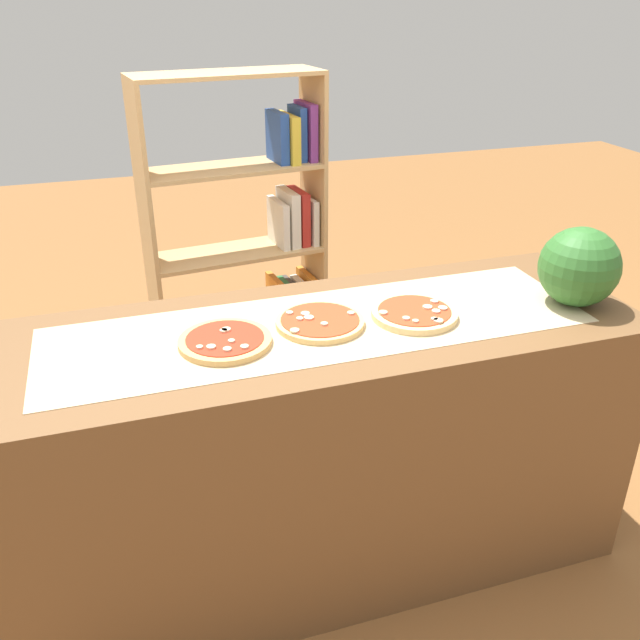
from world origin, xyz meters
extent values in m
plane|color=brown|center=(0.00, 0.00, 0.00)|extent=(12.00, 12.00, 0.00)
cube|color=brown|center=(0.00, 0.00, 0.48)|extent=(2.09, 0.71, 0.96)
cube|color=tan|center=(0.00, 0.00, 0.96)|extent=(1.73, 0.49, 0.00)
cylinder|color=tan|center=(-0.31, -0.03, 0.97)|extent=(0.28, 0.28, 0.02)
cylinder|color=red|center=(-0.31, -0.03, 0.98)|extent=(0.23, 0.23, 0.00)
cylinder|color=#C6B28E|center=(-0.31, 0.01, 0.99)|extent=(0.02, 0.02, 0.01)
cylinder|color=#C6B28E|center=(-0.30, -0.07, 0.99)|extent=(0.02, 0.02, 0.01)
cylinder|color=#C6B28E|center=(-0.27, -0.11, 0.99)|extent=(0.02, 0.02, 0.01)
cylinder|color=#C6B28E|center=(-0.39, -0.08, 0.99)|extent=(0.02, 0.02, 0.01)
cylinder|color=#C6B28E|center=(-0.32, -0.11, 0.99)|extent=(0.03, 0.03, 0.01)
cylinder|color=#C6B28E|center=(-0.30, 0.01, 0.99)|extent=(0.03, 0.03, 0.01)
cylinder|color=#C6B28E|center=(-0.36, -0.08, 0.99)|extent=(0.03, 0.03, 0.01)
cylinder|color=#DBB26B|center=(0.00, 0.00, 0.97)|extent=(0.28, 0.28, 0.02)
cylinder|color=red|center=(0.00, 0.00, 0.98)|extent=(0.25, 0.25, 0.00)
cylinder|color=#C6B28E|center=(-0.08, 0.07, 0.99)|extent=(0.02, 0.02, 0.01)
cylinder|color=#C6B28E|center=(0.11, 0.01, 0.99)|extent=(0.02, 0.02, 0.01)
cylinder|color=#C6B28E|center=(-0.10, -0.06, 0.99)|extent=(0.03, 0.03, 0.01)
cylinder|color=#C6B28E|center=(-0.04, 0.04, 0.99)|extent=(0.03, 0.03, 0.01)
cylinder|color=#C6B28E|center=(-0.06, 0.02, 0.99)|extent=(0.02, 0.02, 0.01)
cylinder|color=#C6B28E|center=(0.00, -0.04, 0.99)|extent=(0.02, 0.02, 0.01)
cylinder|color=#C6B28E|center=(-0.03, 0.01, 0.99)|extent=(0.03, 0.03, 0.01)
cylinder|color=#E5C17F|center=(0.31, -0.04, 0.97)|extent=(0.28, 0.28, 0.02)
cylinder|color=red|center=(0.31, -0.04, 0.98)|extent=(0.24, 0.24, 0.00)
cylinder|color=#C6B28E|center=(0.40, -0.06, 0.99)|extent=(0.03, 0.03, 0.01)
cylinder|color=#C6B28E|center=(0.34, -0.12, 0.99)|extent=(0.02, 0.02, 0.01)
cylinder|color=#C6B28E|center=(0.20, -0.03, 0.99)|extent=(0.03, 0.03, 0.01)
cylinder|color=#C6B28E|center=(0.28, -0.12, 0.99)|extent=(0.02, 0.02, 0.01)
cylinder|color=#C6B28E|center=(0.40, 0.00, 0.99)|extent=(0.03, 0.03, 0.01)
cylinder|color=#C6B28E|center=(0.36, -0.03, 0.99)|extent=(0.03, 0.03, 0.01)
cylinder|color=#C6B28E|center=(0.37, -0.07, 0.99)|extent=(0.03, 0.03, 0.01)
cylinder|color=#C6B28E|center=(0.35, -0.14, 0.99)|extent=(0.03, 0.03, 0.01)
cylinder|color=#C6B28E|center=(0.26, -0.09, 0.99)|extent=(0.02, 0.02, 0.01)
sphere|color=#2D6628|center=(0.87, -0.10, 1.09)|extent=(0.27, 0.27, 0.27)
cube|color=tan|center=(0.35, 1.18, 0.80)|extent=(0.05, 0.29, 1.61)
cube|color=tan|center=(-0.44, 1.09, 0.80)|extent=(0.05, 0.29, 1.61)
cube|color=tan|center=(-0.05, 1.14, 0.01)|extent=(0.80, 0.37, 0.02)
cube|color=orange|center=(0.31, 1.18, 0.11)|extent=(0.06, 0.21, 0.19)
cube|color=orange|center=(0.26, 1.17, 0.13)|extent=(0.06, 0.19, 0.22)
cube|color=orange|center=(0.22, 1.17, 0.10)|extent=(0.06, 0.23, 0.17)
cube|color=#2D753D|center=(0.17, 1.16, 0.11)|extent=(0.05, 0.22, 0.18)
cube|color=orange|center=(0.13, 1.16, 0.10)|extent=(0.05, 0.20, 0.16)
cube|color=gold|center=(0.09, 1.15, 0.12)|extent=(0.06, 0.20, 0.20)
cube|color=tan|center=(-0.05, 1.14, 0.41)|extent=(0.80, 0.37, 0.02)
cube|color=orange|center=(0.31, 1.18, 0.53)|extent=(0.06, 0.23, 0.22)
cube|color=silver|center=(0.27, 1.17, 0.51)|extent=(0.06, 0.17, 0.19)
cube|color=#47423D|center=(0.23, 1.17, 0.51)|extent=(0.05, 0.22, 0.19)
cube|color=#2D753D|center=(0.19, 1.16, 0.51)|extent=(0.06, 0.19, 0.19)
cube|color=orange|center=(0.15, 1.16, 0.52)|extent=(0.06, 0.24, 0.22)
cube|color=tan|center=(-0.05, 1.14, 0.80)|extent=(0.80, 0.37, 0.02)
cube|color=silver|center=(0.31, 1.18, 0.92)|extent=(0.05, 0.22, 0.22)
cube|color=#B22823|center=(0.27, 1.17, 0.94)|extent=(0.06, 0.20, 0.25)
cube|color=silver|center=(0.22, 1.17, 0.94)|extent=(0.07, 0.21, 0.26)
cube|color=silver|center=(0.16, 1.16, 0.92)|extent=(0.06, 0.22, 0.22)
cube|color=tan|center=(-0.05, 1.14, 1.20)|extent=(0.80, 0.37, 0.02)
cube|color=#753384|center=(0.31, 1.18, 1.34)|extent=(0.06, 0.20, 0.25)
cube|color=#234799|center=(0.27, 1.17, 1.33)|extent=(0.05, 0.16, 0.24)
cube|color=gold|center=(0.22, 1.17, 1.31)|extent=(0.07, 0.24, 0.21)
cube|color=#234799|center=(0.17, 1.16, 1.32)|extent=(0.06, 0.20, 0.22)
cube|color=tan|center=(-0.05, 1.14, 1.60)|extent=(0.80, 0.37, 0.02)
camera|label=1|loc=(-0.59, -1.83, 1.93)|focal=37.98mm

